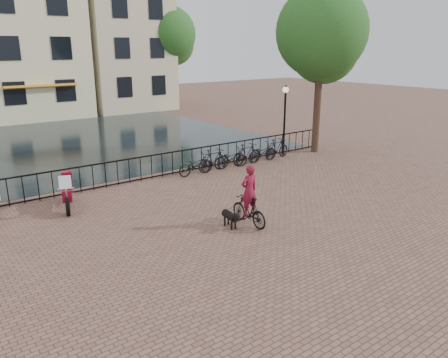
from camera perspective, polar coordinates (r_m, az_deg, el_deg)
ground at (r=12.37m, az=8.48°, el=-8.57°), size 100.00×100.00×0.00m
canal_water at (r=26.84m, az=-18.75°, el=4.62°), size 20.00×20.00×0.00m
railing at (r=18.32m, az=-9.44°, el=1.54°), size 20.00×0.05×1.02m
canal_house_mid at (r=38.71m, az=-25.21°, el=16.25°), size 8.00×9.50×11.80m
canal_house_right at (r=41.25m, az=-13.94°, el=18.29°), size 7.00×9.00×13.30m
tree_near_right at (r=22.92m, az=12.65°, el=18.22°), size 4.48×4.48×8.24m
tree_far_right at (r=40.14m, az=-7.29°, el=18.26°), size 4.76×4.76×8.76m
lamp_post at (r=21.84m, az=7.96°, el=9.08°), size 0.30×0.30×3.45m
cyclist at (r=13.30m, az=3.28°, el=-2.60°), size 0.71×1.64×2.24m
dog at (r=13.30m, az=0.79°, el=-5.12°), size 0.37×0.90×0.59m
motorcycle at (r=15.66m, az=-19.81°, el=-1.14°), size 1.09×2.02×1.41m
parked_bike_0 at (r=18.71m, az=-3.70°, el=1.88°), size 1.73×0.63×0.90m
parked_bike_1 at (r=19.22m, az=-1.33°, el=2.47°), size 1.68×0.54×1.00m
parked_bike_2 at (r=19.78m, az=0.91°, el=2.74°), size 1.78×0.84×0.90m
parked_bike_3 at (r=20.35m, az=3.02°, el=3.26°), size 1.68×0.52×1.00m
parked_bike_4 at (r=20.97m, az=5.02°, el=3.49°), size 1.72×0.61×0.90m
parked_bike_5 at (r=21.59m, az=6.91°, el=3.96°), size 1.70×0.64×1.00m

